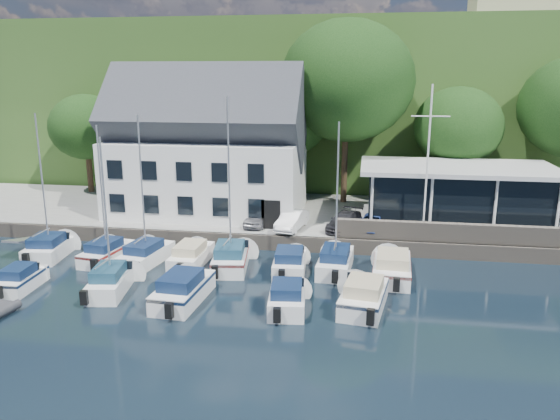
{
  "coord_description": "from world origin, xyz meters",
  "views": [
    {
      "loc": [
        4.71,
        -22.63,
        11.34
      ],
      "look_at": [
        -0.32,
        9.0,
        3.24
      ],
      "focal_mm": 35.0,
      "sensor_mm": 36.0,
      "label": 1
    }
  ],
  "objects_px": {
    "harbor_building": "(207,155)",
    "boat_r1_6": "(337,196)",
    "boat_r1_1": "(102,194)",
    "boat_r1_5": "(290,260)",
    "boat_r2_2": "(183,287)",
    "boat_r2_4": "(364,293)",
    "boat_r1_0": "(43,188)",
    "car_silver": "(256,217)",
    "car_white": "(292,220)",
    "car_blue": "(373,222)",
    "boat_r2_0": "(21,277)",
    "club_pavilion": "(456,195)",
    "boat_r2_1": "(105,208)",
    "car_dgrey": "(345,221)",
    "boat_r2_3": "(287,295)",
    "boat_r1_7": "(392,265)",
    "boat_r1_2": "(142,195)",
    "boat_r1_4": "(229,191)",
    "boat_r1_3": "(191,253)",
    "flagpole": "(427,163)"
  },
  "relations": [
    {
      "from": "boat_r1_5",
      "to": "boat_r2_3",
      "type": "distance_m",
      "value": 5.16
    },
    {
      "from": "car_dgrey",
      "to": "boat_r1_5",
      "type": "distance_m",
      "value": 6.73
    },
    {
      "from": "boat_r1_2",
      "to": "boat_r1_5",
      "type": "distance_m",
      "value": 9.58
    },
    {
      "from": "harbor_building",
      "to": "boat_r1_6",
      "type": "relative_size",
      "value": 1.61
    },
    {
      "from": "car_silver",
      "to": "car_dgrey",
      "type": "xyz_separation_m",
      "value": [
        6.14,
        -0.16,
        0.0
      ]
    },
    {
      "from": "club_pavilion",
      "to": "boat_r2_1",
      "type": "distance_m",
      "value": 23.55
    },
    {
      "from": "car_dgrey",
      "to": "boat_r1_6",
      "type": "xyz_separation_m",
      "value": [
        -0.28,
        -5.32,
        2.89
      ]
    },
    {
      "from": "car_dgrey",
      "to": "boat_r2_4",
      "type": "relative_size",
      "value": 0.69
    },
    {
      "from": "boat_r1_5",
      "to": "car_blue",
      "type": "bearing_deg",
      "value": 47.19
    },
    {
      "from": "car_blue",
      "to": "boat_r1_6",
      "type": "height_order",
      "value": "boat_r1_6"
    },
    {
      "from": "boat_r1_7",
      "to": "boat_r2_0",
      "type": "relative_size",
      "value": 1.43
    },
    {
      "from": "car_blue",
      "to": "boat_r1_4",
      "type": "height_order",
      "value": "boat_r1_4"
    },
    {
      "from": "boat_r2_0",
      "to": "boat_r2_4",
      "type": "bearing_deg",
      "value": -2.01
    },
    {
      "from": "car_dgrey",
      "to": "car_blue",
      "type": "bearing_deg",
      "value": 13.88
    },
    {
      "from": "boat_r2_3",
      "to": "boat_r2_1",
      "type": "bearing_deg",
      "value": 169.89
    },
    {
      "from": "boat_r1_0",
      "to": "boat_r2_1",
      "type": "relative_size",
      "value": 0.98
    },
    {
      "from": "boat_r2_2",
      "to": "boat_r2_4",
      "type": "xyz_separation_m",
      "value": [
        9.08,
        0.57,
        -0.0
      ]
    },
    {
      "from": "car_white",
      "to": "boat_r2_4",
      "type": "distance_m",
      "value": 11.16
    },
    {
      "from": "boat_r1_1",
      "to": "boat_r1_5",
      "type": "xyz_separation_m",
      "value": [
        11.46,
        -0.17,
        -3.54
      ]
    },
    {
      "from": "harbor_building",
      "to": "flagpole",
      "type": "height_order",
      "value": "flagpole"
    },
    {
      "from": "club_pavilion",
      "to": "boat_r1_6",
      "type": "distance_m",
      "value": 11.42
    },
    {
      "from": "club_pavilion",
      "to": "flagpole",
      "type": "relative_size",
      "value": 1.37
    },
    {
      "from": "car_dgrey",
      "to": "boat_r1_1",
      "type": "height_order",
      "value": "boat_r1_1"
    },
    {
      "from": "club_pavilion",
      "to": "boat_r2_1",
      "type": "bearing_deg",
      "value": -145.63
    },
    {
      "from": "boat_r2_0",
      "to": "boat_r2_2",
      "type": "distance_m",
      "value": 9.13
    },
    {
      "from": "car_dgrey",
      "to": "boat_r2_0",
      "type": "distance_m",
      "value": 20.0
    },
    {
      "from": "club_pavilion",
      "to": "boat_r2_1",
      "type": "relative_size",
      "value": 1.44
    },
    {
      "from": "boat_r1_3",
      "to": "boat_r2_3",
      "type": "relative_size",
      "value": 1.2
    },
    {
      "from": "boat_r2_4",
      "to": "boat_r1_3",
      "type": "bearing_deg",
      "value": 163.32
    },
    {
      "from": "boat_r1_4",
      "to": "harbor_building",
      "type": "bearing_deg",
      "value": 105.61
    },
    {
      "from": "boat_r1_0",
      "to": "boat_r1_6",
      "type": "height_order",
      "value": "boat_r1_0"
    },
    {
      "from": "club_pavilion",
      "to": "boat_r1_0",
      "type": "distance_m",
      "value": 27.24
    },
    {
      "from": "club_pavilion",
      "to": "boat_r1_4",
      "type": "distance_m",
      "value": 16.57
    },
    {
      "from": "car_blue",
      "to": "boat_r1_0",
      "type": "distance_m",
      "value": 21.11
    },
    {
      "from": "boat_r1_3",
      "to": "flagpole",
      "type": "bearing_deg",
      "value": 19.48
    },
    {
      "from": "car_silver",
      "to": "car_white",
      "type": "relative_size",
      "value": 0.9
    },
    {
      "from": "boat_r2_2",
      "to": "boat_r2_3",
      "type": "distance_m",
      "value": 5.37
    },
    {
      "from": "boat_r1_5",
      "to": "boat_r2_4",
      "type": "height_order",
      "value": "boat_r2_4"
    },
    {
      "from": "boat_r1_2",
      "to": "boat_r2_1",
      "type": "relative_size",
      "value": 0.93
    },
    {
      "from": "flagpole",
      "to": "boat_r1_5",
      "type": "height_order",
      "value": "flagpole"
    },
    {
      "from": "car_white",
      "to": "boat_r2_0",
      "type": "xyz_separation_m",
      "value": [
        -13.27,
        -10.34,
        -0.96
      ]
    },
    {
      "from": "harbor_building",
      "to": "boat_r1_6",
      "type": "height_order",
      "value": "harbor_building"
    },
    {
      "from": "car_silver",
      "to": "flagpole",
      "type": "relative_size",
      "value": 0.35
    },
    {
      "from": "car_dgrey",
      "to": "boat_r1_2",
      "type": "bearing_deg",
      "value": -137.93
    },
    {
      "from": "boat_r1_7",
      "to": "boat_r1_2",
      "type": "bearing_deg",
      "value": -177.65
    },
    {
      "from": "car_white",
      "to": "boat_r1_1",
      "type": "distance_m",
      "value": 12.36
    },
    {
      "from": "boat_r2_4",
      "to": "boat_r2_3",
      "type": "bearing_deg",
      "value": -160.83
    },
    {
      "from": "boat_r1_0",
      "to": "car_silver",
      "type": "bearing_deg",
      "value": 19.21
    },
    {
      "from": "car_silver",
      "to": "boat_r2_1",
      "type": "height_order",
      "value": "boat_r2_1"
    },
    {
      "from": "boat_r2_2",
      "to": "boat_r2_3",
      "type": "xyz_separation_m",
      "value": [
        5.37,
        -0.13,
        -0.07
      ]
    }
  ]
}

